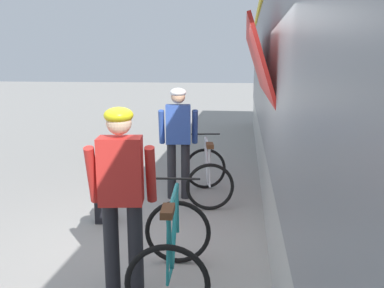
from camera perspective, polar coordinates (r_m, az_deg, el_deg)
ground_plane at (r=4.55m, az=-5.05°, el=-16.28°), size 80.00×80.00×0.00m
cyclist_near_in_red at (r=3.57m, az=-10.19°, el=-6.06°), size 0.64×0.37×1.76m
cyclist_far_in_blue at (r=6.14m, az=-2.00°, el=1.54°), size 0.64×0.37×1.76m
bicycle_near_teal at (r=3.83m, az=-2.75°, el=-15.16°), size 0.80×1.13×0.99m
bicycle_far_silver at (r=6.26m, az=2.25°, el=-4.40°), size 0.88×1.17×0.99m
backpack_on_platform at (r=5.54m, az=-12.29°, el=-9.04°), size 0.30×0.21×0.40m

